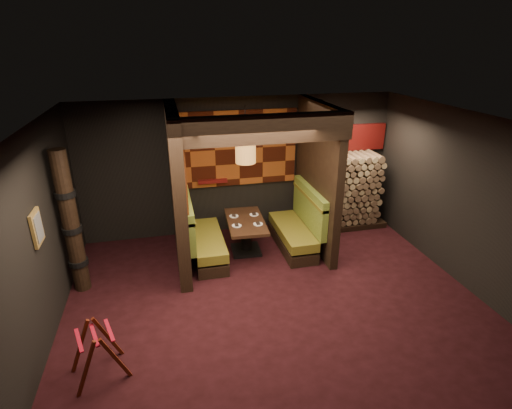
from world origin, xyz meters
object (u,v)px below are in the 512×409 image
at_px(booth_bench_left, 202,239).
at_px(booth_bench_right, 297,228).
at_px(pendant_lamp, 245,150).
at_px(luggage_rack, 97,350).
at_px(firewood_stack, 347,191).
at_px(totem_column, 71,224).
at_px(dining_table, 246,231).

relative_size(booth_bench_left, booth_bench_right, 1.00).
bearing_deg(pendant_lamp, luggage_rack, -133.11).
xyz_separation_m(booth_bench_right, firewood_stack, (1.35, 0.70, 0.42)).
xyz_separation_m(booth_bench_left, firewood_stack, (3.25, 0.70, 0.42)).
bearing_deg(booth_bench_right, firewood_stack, 27.35).
distance_m(luggage_rack, firewood_stack, 5.85).
relative_size(booth_bench_right, pendant_lamp, 1.58).
distance_m(booth_bench_right, firewood_stack, 1.58).
xyz_separation_m(luggage_rack, totem_column, (-0.52, 2.05, 0.82)).
relative_size(pendant_lamp, firewood_stack, 0.59).
bearing_deg(booth_bench_left, booth_bench_right, 0.00).
height_order(dining_table, totem_column, totem_column).
relative_size(booth_bench_left, dining_table, 1.21).
height_order(booth_bench_left, luggage_rack, booth_bench_left).
relative_size(dining_table, totem_column, 0.55).
xyz_separation_m(dining_table, pendant_lamp, (0.00, -0.05, 1.62)).
bearing_deg(firewood_stack, totem_column, -166.81).
height_order(booth_bench_right, pendant_lamp, pendant_lamp).
height_order(booth_bench_left, totem_column, totem_column).
bearing_deg(totem_column, luggage_rack, -75.68).
height_order(booth_bench_left, dining_table, booth_bench_left).
height_order(luggage_rack, firewood_stack, firewood_stack).
bearing_deg(pendant_lamp, dining_table, 90.00).
relative_size(booth_bench_left, pendant_lamp, 1.58).
bearing_deg(booth_bench_left, dining_table, 2.37).
bearing_deg(luggage_rack, pendant_lamp, 46.89).
bearing_deg(firewood_stack, booth_bench_right, -152.65).
xyz_separation_m(booth_bench_right, dining_table, (-1.04, 0.04, 0.04)).
relative_size(dining_table, firewood_stack, 0.76).
distance_m(booth_bench_left, totem_column, 2.30).
bearing_deg(firewood_stack, booth_bench_left, -167.83).
height_order(dining_table, luggage_rack, luggage_rack).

